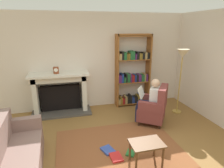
# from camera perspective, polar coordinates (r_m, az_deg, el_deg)

# --- Properties ---
(ground) EXTENTS (14.00, 14.00, 0.00)m
(ground) POSITION_cam_1_polar(r_m,az_deg,el_deg) (3.74, 3.31, -21.09)
(ground) COLOR olive
(back_wall) EXTENTS (5.60, 0.10, 2.70)m
(back_wall) POSITION_cam_1_polar(r_m,az_deg,el_deg) (5.52, -4.53, 6.83)
(back_wall) COLOR beige
(back_wall) RESTS_ON ground
(side_wall_right) EXTENTS (0.10, 5.20, 2.70)m
(side_wall_right) POSITION_cam_1_polar(r_m,az_deg,el_deg) (5.49, 26.68, 5.05)
(side_wall_right) COLOR beige
(side_wall_right) RESTS_ON ground
(area_rug) EXTENTS (2.40, 1.80, 0.01)m
(area_rug) POSITION_cam_1_polar(r_m,az_deg,el_deg) (3.97, 1.93, -18.47)
(area_rug) COLOR brown
(area_rug) RESTS_ON ground
(fireplace) EXTENTS (1.59, 0.64, 1.14)m
(fireplace) POSITION_cam_1_polar(r_m,az_deg,el_deg) (5.39, -15.29, -2.24)
(fireplace) COLOR #4C4742
(fireplace) RESTS_ON ground
(mantel_clock) EXTENTS (0.14, 0.14, 0.17)m
(mantel_clock) POSITION_cam_1_polar(r_m,az_deg,el_deg) (5.13, -16.50, 3.97)
(mantel_clock) COLOR brown
(mantel_clock) RESTS_ON fireplace
(bookshelf) EXTENTS (1.02, 0.32, 2.12)m
(bookshelf) POSITION_cam_1_polar(r_m,az_deg,el_deg) (5.65, 6.20, 3.37)
(bookshelf) COLOR brown
(bookshelf) RESTS_ON ground
(armchair_reading) EXTENTS (0.88, 0.88, 0.97)m
(armchair_reading) POSITION_cam_1_polar(r_m,az_deg,el_deg) (4.75, 12.70, -6.87)
(armchair_reading) COLOR #331E14
(armchair_reading) RESTS_ON ground
(seated_reader) EXTENTS (0.59, 0.56, 1.14)m
(seated_reader) POSITION_cam_1_polar(r_m,az_deg,el_deg) (4.70, 11.43, -4.49)
(seated_reader) COLOR white
(seated_reader) RESTS_ON ground
(sofa_floral) EXTENTS (0.80, 1.73, 0.85)m
(sofa_floral) POSITION_cam_1_polar(r_m,az_deg,el_deg) (3.53, -27.71, -19.40)
(sofa_floral) COLOR #866961
(sofa_floral) RESTS_ON ground
(side_table) EXTENTS (0.56, 0.39, 0.43)m
(side_table) POSITION_cam_1_polar(r_m,az_deg,el_deg) (3.43, 10.34, -17.88)
(side_table) COLOR brown
(side_table) RESTS_ON ground
(scattered_books) EXTENTS (0.66, 0.54, 0.04)m
(scattered_books) POSITION_cam_1_polar(r_m,az_deg,el_deg) (3.78, 1.04, -20.15)
(scattered_books) COLOR #267233
(scattered_books) RESTS_ON area_rug
(floor_lamp) EXTENTS (0.32, 0.32, 1.75)m
(floor_lamp) POSITION_cam_1_polar(r_m,az_deg,el_deg) (5.29, 20.37, 6.94)
(floor_lamp) COLOR #B7933F
(floor_lamp) RESTS_ON ground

